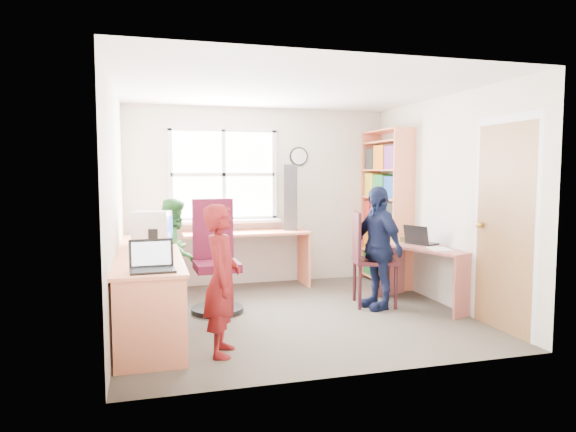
% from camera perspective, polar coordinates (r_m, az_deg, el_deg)
% --- Properties ---
extents(room, '(3.64, 3.44, 2.44)m').
position_cam_1_polar(room, '(5.52, 0.53, 1.60)').
color(room, '#453E36').
rests_on(room, ground).
extents(l_desk, '(2.38, 2.95, 0.75)m').
position_cam_1_polar(l_desk, '(5.04, -12.92, -7.61)').
color(l_desk, '#FF8F66').
rests_on(l_desk, ground).
extents(right_desk, '(0.91, 1.30, 0.68)m').
position_cam_1_polar(right_desk, '(6.15, 15.18, -5.00)').
color(right_desk, '#C56B62').
rests_on(right_desk, ground).
extents(bookshelf, '(0.30, 1.02, 2.10)m').
position_cam_1_polar(bookshelf, '(7.15, 10.81, 0.55)').
color(bookshelf, '#FF8F66').
rests_on(bookshelf, ground).
extents(swivel_chair, '(0.60, 0.60, 1.23)m').
position_cam_1_polar(swivel_chair, '(5.75, -8.07, -5.21)').
color(swivel_chair, black).
rests_on(swivel_chair, ground).
extents(wooden_chair, '(0.57, 0.57, 1.08)m').
position_cam_1_polar(wooden_chair, '(5.98, 8.84, -4.27)').
color(wooden_chair, '#361217').
rests_on(wooden_chair, ground).
extents(crt_monitor, '(0.44, 0.41, 0.37)m').
position_cam_1_polar(crt_monitor, '(5.70, -14.83, -1.29)').
color(crt_monitor, white).
rests_on(crt_monitor, l_desk).
extents(laptop_left, '(0.37, 0.31, 0.24)m').
position_cam_1_polar(laptop_left, '(4.28, -14.86, -5.10)').
color(laptop_left, black).
rests_on(laptop_left, l_desk).
extents(laptop_right, '(0.39, 0.42, 0.23)m').
position_cam_1_polar(laptop_right, '(6.26, 14.43, -2.58)').
color(laptop_right, black).
rests_on(laptop_right, right_desk).
extents(speaker_a, '(0.10, 0.10, 0.19)m').
position_cam_1_polar(speaker_a, '(5.57, -14.78, -2.35)').
color(speaker_a, black).
rests_on(speaker_a, l_desk).
extents(speaker_b, '(0.10, 0.10, 0.19)m').
position_cam_1_polar(speaker_b, '(6.06, -15.04, -1.80)').
color(speaker_b, black).
rests_on(speaker_b, l_desk).
extents(cd_tower, '(0.22, 0.20, 0.89)m').
position_cam_1_polar(cd_tower, '(6.91, 0.30, 2.08)').
color(cd_tower, black).
rests_on(cd_tower, l_desk).
extents(game_box, '(0.34, 0.34, 0.06)m').
position_cam_1_polar(game_box, '(6.59, 13.10, -2.38)').
color(game_box, red).
rests_on(game_box, right_desk).
extents(paper_a, '(0.26, 0.34, 0.00)m').
position_cam_1_polar(paper_a, '(4.82, -14.10, -4.61)').
color(paper_a, white).
rests_on(paper_a, l_desk).
extents(paper_b, '(0.28, 0.35, 0.00)m').
position_cam_1_polar(paper_b, '(5.95, 16.47, -3.52)').
color(paper_b, white).
rests_on(paper_b, right_desk).
extents(potted_plant, '(0.19, 0.16, 0.32)m').
position_cam_1_polar(potted_plant, '(6.78, -7.69, -0.43)').
color(potted_plant, '#327F3A').
rests_on(potted_plant, l_desk).
extents(person_red, '(0.41, 0.52, 1.28)m').
position_cam_1_polar(person_red, '(4.36, -7.34, -7.05)').
color(person_red, maroon).
rests_on(person_red, ground).
extents(person_green, '(0.64, 0.72, 1.24)m').
position_cam_1_polar(person_green, '(6.02, -12.43, -3.98)').
color(person_green, '#2D712D').
rests_on(person_green, ground).
extents(person_navy, '(0.48, 0.86, 1.38)m').
position_cam_1_polar(person_navy, '(5.87, 9.90, -3.46)').
color(person_navy, '#141C3F').
rests_on(person_navy, ground).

